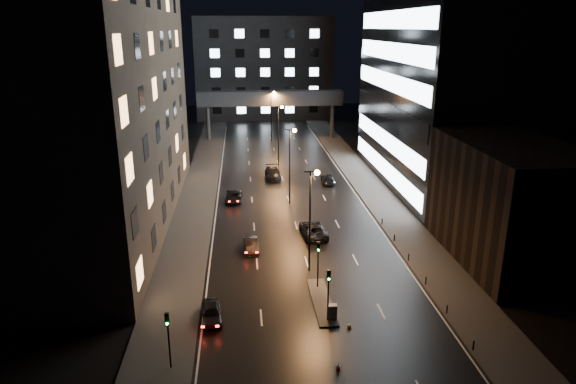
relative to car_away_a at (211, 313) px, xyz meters
name	(u,v)px	position (x,y,z in m)	size (l,w,h in m)	color
ground	(282,178)	(9.00, 39.97, -0.67)	(160.00, 160.00, 0.00)	black
sidewalk_left	(199,190)	(-3.50, 34.97, -0.59)	(5.00, 110.00, 0.15)	#383533
sidewalk_right	(369,185)	(21.50, 34.97, -0.59)	(5.00, 110.00, 0.15)	#383533
building_left	(92,51)	(-13.50, 23.97, 19.33)	(15.00, 48.00, 40.00)	#2D2319
building_right_low	(509,203)	(29.00, 8.97, 5.33)	(10.00, 18.00, 12.00)	black
building_right_glass	(462,27)	(34.00, 35.97, 21.83)	(20.00, 36.00, 45.00)	black
building_far	(264,68)	(9.00, 97.97, 11.83)	(34.00, 14.00, 25.00)	#333335
skybridge	(270,99)	(9.00, 69.97, 7.67)	(30.00, 3.00, 10.00)	#333335
median_island	(322,301)	(9.30, 1.97, -0.59)	(1.60, 8.00, 0.15)	#383533
traffic_signal_near	(318,257)	(9.30, 4.46, 2.42)	(0.28, 0.34, 4.40)	black
traffic_signal_far	(328,287)	(9.30, -1.04, 2.42)	(0.28, 0.34, 4.40)	black
traffic_signal_corner	(168,332)	(-2.50, -6.04, 2.27)	(0.28, 0.34, 4.40)	black
bollard_row	(417,269)	(19.20, 6.47, -0.22)	(0.12, 25.12, 0.90)	black
streetlight_near	(312,208)	(9.16, 7.97, 5.83)	(1.45, 0.50, 10.15)	black
streetlight_mid_a	(291,156)	(9.16, 27.97, 5.83)	(1.45, 0.50, 10.15)	black
streetlight_mid_b	(279,128)	(9.16, 47.97, 5.83)	(1.45, 0.50, 10.15)	black
streetlight_far	(272,109)	(9.16, 67.97, 5.83)	(1.45, 0.50, 10.15)	black
car_away_a	(211,313)	(0.00, 0.00, 0.00)	(1.58, 3.92, 1.34)	black
car_away_b	(251,245)	(3.50, 13.25, -0.02)	(1.36, 3.91, 1.29)	black
car_away_c	(234,197)	(1.52, 29.50, 0.00)	(2.22, 4.82, 1.34)	black
car_away_d	(273,173)	(7.50, 40.23, 0.15)	(2.29, 5.63, 1.63)	black
car_toward_a	(313,229)	(10.59, 16.59, 0.11)	(2.57, 5.58, 1.55)	black
car_toward_b	(328,179)	(15.66, 36.88, 0.01)	(1.89, 4.64, 1.35)	black
utility_cabinet	(332,311)	(9.70, -0.87, 0.09)	(0.73, 0.56, 1.21)	#515254
cone_a	(338,367)	(9.01, -7.21, -0.40)	(0.35, 0.35, 0.54)	red
cone_b	(349,325)	(10.83, -2.18, -0.43)	(0.37, 0.37, 0.48)	orange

